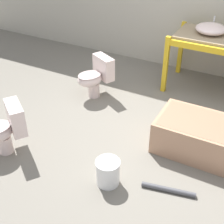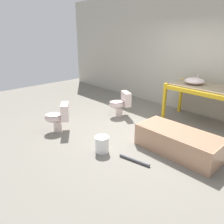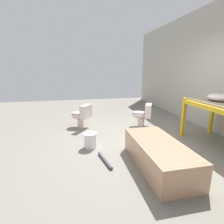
{
  "view_description": "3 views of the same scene",
  "coord_description": "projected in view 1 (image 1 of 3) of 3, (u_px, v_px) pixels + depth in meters",
  "views": [
    {
      "loc": [
        1.1,
        -3.31,
        2.6
      ],
      "look_at": [
        -0.37,
        -0.57,
        0.51
      ],
      "focal_mm": 50.0,
      "sensor_mm": 36.0,
      "label": 1
    },
    {
      "loc": [
        2.66,
        -3.48,
        2.14
      ],
      "look_at": [
        -0.4,
        -0.63,
        0.57
      ],
      "focal_mm": 35.0,
      "sensor_mm": 36.0,
      "label": 2
    },
    {
      "loc": [
        3.26,
        -1.44,
        1.58
      ],
      "look_at": [
        -0.42,
        -0.64,
        0.65
      ],
      "focal_mm": 28.0,
      "sensor_mm": 36.0,
      "label": 3
    }
  ],
  "objects": [
    {
      "name": "ground_plane",
      "position": [
        155.0,
        129.0,
        4.3
      ],
      "size": [
        12.0,
        12.0,
        0.0
      ],
      "primitive_type": "plane",
      "color": "slate"
    },
    {
      "name": "sink_basin",
      "position": [
        211.0,
        29.0,
        4.72
      ],
      "size": [
        0.47,
        0.45,
        0.24
      ],
      "color": "silver",
      "rests_on": "shelving_rack"
    },
    {
      "name": "bathtub_main",
      "position": [
        220.0,
        140.0,
        3.71
      ],
      "size": [
        1.53,
        0.68,
        0.43
      ],
      "rotation": [
        0.0,
        0.0,
        -0.0
      ],
      "color": "tan",
      "rests_on": "ground_plane"
    },
    {
      "name": "toilet_near",
      "position": [
        4.0,
        128.0,
        3.73
      ],
      "size": [
        0.6,
        0.64,
        0.64
      ],
      "rotation": [
        0.0,
        0.0,
        -0.61
      ],
      "color": "silver",
      "rests_on": "ground_plane"
    },
    {
      "name": "toilet_far",
      "position": [
        95.0,
        76.0,
        4.85
      ],
      "size": [
        0.56,
        0.64,
        0.64
      ],
      "rotation": [
        0.0,
        0.0,
        -0.48
      ],
      "color": "silver",
      "rests_on": "ground_plane"
    },
    {
      "name": "bucket_white",
      "position": [
        108.0,
        172.0,
        3.39
      ],
      "size": [
        0.27,
        0.27,
        0.31
      ],
      "color": "white",
      "rests_on": "ground_plane"
    },
    {
      "name": "loose_pipe",
      "position": [
        168.0,
        190.0,
        3.36
      ],
      "size": [
        0.58,
        0.17,
        0.06
      ],
      "color": "#4C4C51",
      "rests_on": "ground_plane"
    }
  ]
}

